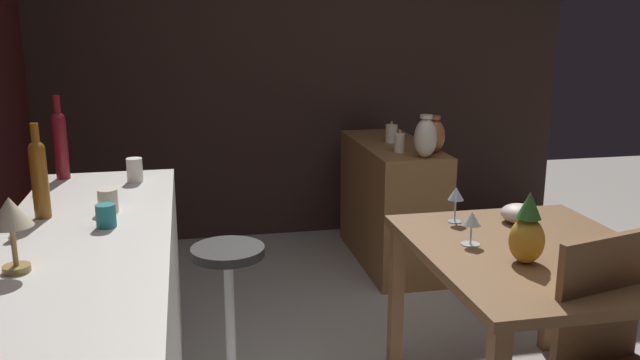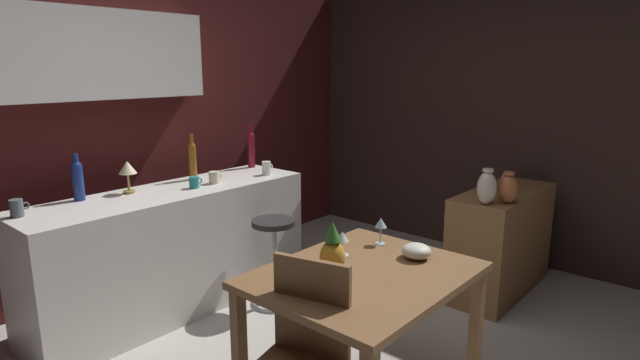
{
  "view_description": "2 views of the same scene",
  "coord_description": "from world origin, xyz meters",
  "px_view_note": "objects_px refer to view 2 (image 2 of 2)",
  "views": [
    {
      "loc": [
        -2.3,
        1.0,
        1.63
      ],
      "look_at": [
        0.46,
        0.43,
        0.93
      ],
      "focal_mm": 36.91,
      "sensor_mm": 36.0,
      "label": 1
    },
    {
      "loc": [
        -2.06,
        -1.75,
        1.77
      ],
      "look_at": [
        0.54,
        0.51,
        0.99
      ],
      "focal_mm": 28.47,
      "sensor_mm": 36.0,
      "label": 2
    }
  ],
  "objects_px": {
    "pillar_candle_short": "(484,189)",
    "cup_white": "(267,168)",
    "chair_near_window": "(300,358)",
    "cup_cream": "(214,177)",
    "sideboard_cabinet": "(501,241)",
    "wine_bottle_ruby": "(251,147)",
    "fruit_bowl": "(416,251)",
    "wine_bottle_cobalt": "(78,179)",
    "pineapple_centerpiece": "(332,251)",
    "vase_copper": "(508,188)",
    "pillar_candle_tall": "(507,183)",
    "counter_lamp": "(128,170)",
    "dining_table": "(364,289)",
    "vase_ceramic_ivory": "(487,188)",
    "wine_bottle_amber": "(192,159)",
    "bar_stool": "(274,260)",
    "wine_glass_right": "(381,224)",
    "cup_teal": "(194,182)",
    "cup_slate": "(17,208)",
    "wine_glass_left": "(342,238)"
  },
  "relations": [
    {
      "from": "wine_bottle_ruby",
      "to": "counter_lamp",
      "type": "height_order",
      "value": "wine_bottle_ruby"
    },
    {
      "from": "cup_white",
      "to": "vase_ceramic_ivory",
      "type": "distance_m",
      "value": 1.72
    },
    {
      "from": "wine_bottle_cobalt",
      "to": "pillar_candle_tall",
      "type": "distance_m",
      "value": 3.11
    },
    {
      "from": "wine_bottle_amber",
      "to": "cup_teal",
      "type": "xyz_separation_m",
      "value": [
        -0.16,
        -0.24,
        -0.12
      ]
    },
    {
      "from": "pillar_candle_short",
      "to": "cup_white",
      "type": "bearing_deg",
      "value": 116.99
    },
    {
      "from": "cup_cream",
      "to": "pillar_candle_short",
      "type": "distance_m",
      "value": 2.02
    },
    {
      "from": "fruit_bowl",
      "to": "pillar_candle_short",
      "type": "distance_m",
      "value": 1.24
    },
    {
      "from": "wine_bottle_amber",
      "to": "fruit_bowl",
      "type": "bearing_deg",
      "value": -88.66
    },
    {
      "from": "chair_near_window",
      "to": "cup_cream",
      "type": "relative_size",
      "value": 8.44
    },
    {
      "from": "dining_table",
      "to": "cup_white",
      "type": "relative_size",
      "value": 10.19
    },
    {
      "from": "pineapple_centerpiece",
      "to": "pillar_candle_short",
      "type": "bearing_deg",
      "value": -2.13
    },
    {
      "from": "dining_table",
      "to": "wine_glass_left",
      "type": "bearing_deg",
      "value": 65.32
    },
    {
      "from": "wine_bottle_ruby",
      "to": "wine_bottle_amber",
      "type": "bearing_deg",
      "value": -177.33
    },
    {
      "from": "fruit_bowl",
      "to": "pineapple_centerpiece",
      "type": "bearing_deg",
      "value": 154.62
    },
    {
      "from": "fruit_bowl",
      "to": "chair_near_window",
      "type": "bearing_deg",
      "value": 175.18
    },
    {
      "from": "pineapple_centerpiece",
      "to": "cup_cream",
      "type": "xyz_separation_m",
      "value": [
        0.44,
        1.52,
        0.09
      ]
    },
    {
      "from": "vase_copper",
      "to": "pillar_candle_tall",
      "type": "bearing_deg",
      "value": 21.86
    },
    {
      "from": "wine_glass_right",
      "to": "pineapple_centerpiece",
      "type": "bearing_deg",
      "value": -173.27
    },
    {
      "from": "wine_bottle_amber",
      "to": "wine_bottle_ruby",
      "type": "bearing_deg",
      "value": 2.67
    },
    {
      "from": "pillar_candle_tall",
      "to": "vase_copper",
      "type": "height_order",
      "value": "vase_copper"
    },
    {
      "from": "vase_ceramic_ivory",
      "to": "bar_stool",
      "type": "bearing_deg",
      "value": 126.05
    },
    {
      "from": "cup_slate",
      "to": "fruit_bowl",
      "type": "bearing_deg",
      "value": -55.24
    },
    {
      "from": "vase_ceramic_ivory",
      "to": "vase_copper",
      "type": "xyz_separation_m",
      "value": [
        0.13,
        -0.1,
        -0.01
      ]
    },
    {
      "from": "dining_table",
      "to": "vase_ceramic_ivory",
      "type": "relative_size",
      "value": 4.38
    },
    {
      "from": "pillar_candle_short",
      "to": "vase_ceramic_ivory",
      "type": "relative_size",
      "value": 0.55
    },
    {
      "from": "pineapple_centerpiece",
      "to": "cup_teal",
      "type": "relative_size",
      "value": 2.59
    },
    {
      "from": "dining_table",
      "to": "counter_lamp",
      "type": "distance_m",
      "value": 1.9
    },
    {
      "from": "sideboard_cabinet",
      "to": "cup_cream",
      "type": "bearing_deg",
      "value": 133.08
    },
    {
      "from": "bar_stool",
      "to": "cup_white",
      "type": "bearing_deg",
      "value": 51.69
    },
    {
      "from": "fruit_bowl",
      "to": "cup_white",
      "type": "bearing_deg",
      "value": 74.82
    },
    {
      "from": "sideboard_cabinet",
      "to": "chair_near_window",
      "type": "height_order",
      "value": "chair_near_window"
    },
    {
      "from": "fruit_bowl",
      "to": "wine_bottle_cobalt",
      "type": "bearing_deg",
      "value": 114.44
    },
    {
      "from": "wine_glass_right",
      "to": "vase_copper",
      "type": "relative_size",
      "value": 0.71
    },
    {
      "from": "wine_bottle_cobalt",
      "to": "wine_bottle_amber",
      "type": "bearing_deg",
      "value": -2.65
    },
    {
      "from": "pineapple_centerpiece",
      "to": "vase_copper",
      "type": "distance_m",
      "value": 1.64
    },
    {
      "from": "wine_glass_right",
      "to": "pillar_candle_tall",
      "type": "relative_size",
      "value": 1.12
    },
    {
      "from": "cup_teal",
      "to": "dining_table",
      "type": "bearing_deg",
      "value": -94.52
    },
    {
      "from": "dining_table",
      "to": "pineapple_centerpiece",
      "type": "xyz_separation_m",
      "value": [
        -0.12,
        0.11,
        0.21
      ]
    },
    {
      "from": "chair_near_window",
      "to": "fruit_bowl",
      "type": "distance_m",
      "value": 0.9
    },
    {
      "from": "wine_bottle_ruby",
      "to": "pillar_candle_short",
      "type": "height_order",
      "value": "wine_bottle_ruby"
    },
    {
      "from": "cup_cream",
      "to": "cup_slate",
      "type": "bearing_deg",
      "value": 172.61
    },
    {
      "from": "pineapple_centerpiece",
      "to": "fruit_bowl",
      "type": "xyz_separation_m",
      "value": [
        0.46,
        -0.22,
        -0.08
      ]
    },
    {
      "from": "cup_white",
      "to": "vase_copper",
      "type": "bearing_deg",
      "value": -67.43
    },
    {
      "from": "wine_bottle_cobalt",
      "to": "cup_cream",
      "type": "relative_size",
      "value": 2.84
    },
    {
      "from": "sideboard_cabinet",
      "to": "chair_near_window",
      "type": "distance_m",
      "value": 2.36
    },
    {
      "from": "wine_bottle_amber",
      "to": "cup_teal",
      "type": "height_order",
      "value": "wine_bottle_amber"
    },
    {
      "from": "pineapple_centerpiece",
      "to": "vase_ceramic_ivory",
      "type": "xyz_separation_m",
      "value": [
        1.5,
        -0.16,
        0.08
      ]
    },
    {
      "from": "wine_bottle_cobalt",
      "to": "cup_white",
      "type": "height_order",
      "value": "wine_bottle_cobalt"
    },
    {
      "from": "wine_bottle_ruby",
      "to": "wine_bottle_cobalt",
      "type": "bearing_deg",
      "value": 179.59
    },
    {
      "from": "wine_glass_right",
      "to": "cup_slate",
      "type": "height_order",
      "value": "cup_slate"
    }
  ]
}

